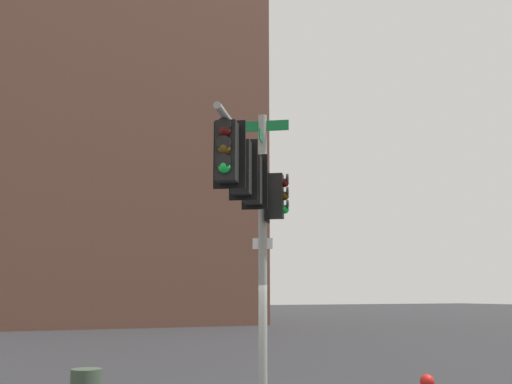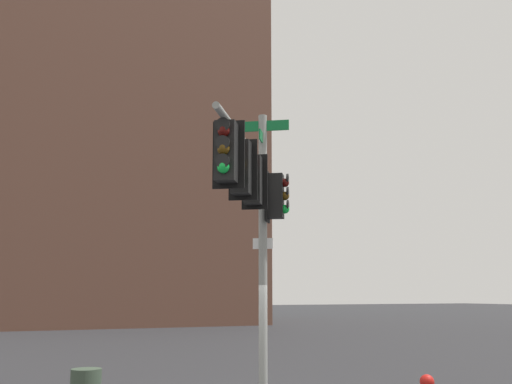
% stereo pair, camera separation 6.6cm
% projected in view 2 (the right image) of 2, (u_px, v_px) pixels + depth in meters
% --- Properties ---
extents(signal_pole_assembly, '(3.14, 4.16, 6.37)m').
position_uv_depth(signal_pole_assembly, '(254.00, 193.00, 12.02)').
color(signal_pole_assembly, gray).
rests_on(signal_pole_assembly, ground_plane).
extents(building_brick_nearside, '(21.13, 16.37, 44.14)m').
position_uv_depth(building_brick_nearside, '(118.00, 59.00, 50.94)').
color(building_brick_nearside, brown).
rests_on(building_brick_nearside, ground_plane).
extents(building_brick_midblock, '(17.64, 18.37, 36.34)m').
position_uv_depth(building_brick_midblock, '(33.00, 110.00, 52.28)').
color(building_brick_midblock, '#845B47').
rests_on(building_brick_midblock, ground_plane).
extents(building_glass_tower, '(25.21, 31.39, 58.45)m').
position_uv_depth(building_glass_tower, '(50.00, 63.00, 70.56)').
color(building_glass_tower, '#9EC6C1').
rests_on(building_glass_tower, ground_plane).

